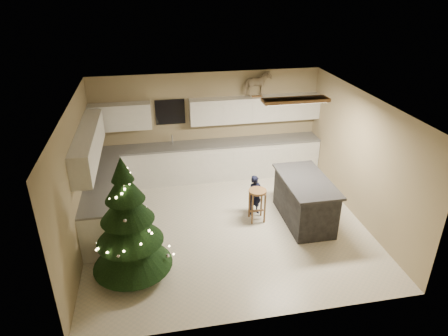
% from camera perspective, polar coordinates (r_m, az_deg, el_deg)
% --- Properties ---
extents(ground_plane, '(5.50, 5.50, 0.00)m').
position_cam_1_polar(ground_plane, '(8.26, 0.46, -8.25)').
color(ground_plane, beige).
extents(room_shell, '(5.52, 5.02, 2.61)m').
position_cam_1_polar(room_shell, '(7.42, 0.68, 3.02)').
color(room_shell, '#958462').
rests_on(room_shell, ground_plane).
extents(cabinetry, '(5.50, 3.20, 2.00)m').
position_cam_1_polar(cabinetry, '(9.22, -7.08, 0.82)').
color(cabinetry, silver).
rests_on(cabinetry, ground_plane).
extents(island, '(0.90, 1.70, 0.95)m').
position_cam_1_polar(island, '(8.36, 11.42, -4.49)').
color(island, black).
rests_on(island, ground_plane).
extents(bar_stool, '(0.37, 0.37, 0.70)m').
position_cam_1_polar(bar_stool, '(8.20, 4.78, -4.24)').
color(bar_stool, brown).
rests_on(bar_stool, ground_plane).
extents(christmas_tree, '(1.38, 1.33, 2.20)m').
position_cam_1_polar(christmas_tree, '(6.74, -13.40, -8.55)').
color(christmas_tree, '#3F2816').
rests_on(christmas_tree, ground_plane).
extents(toddler, '(0.38, 0.32, 0.89)m').
position_cam_1_polar(toddler, '(8.45, 4.45, -3.90)').
color(toddler, black).
rests_on(toddler, ground_plane).
extents(rocking_horse, '(0.73, 0.51, 0.58)m').
position_cam_1_polar(rocking_horse, '(9.65, 4.77, 11.84)').
color(rocking_horse, brown).
rests_on(rocking_horse, cabinetry).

